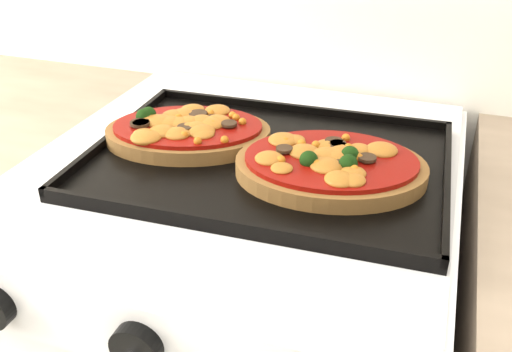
% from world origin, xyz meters
% --- Properties ---
extents(control_panel, '(0.60, 0.02, 0.09)m').
position_xyz_m(control_panel, '(-0.02, 1.39, 0.85)').
color(control_panel, white).
rests_on(control_panel, stove).
extents(knob_center, '(0.05, 0.02, 0.05)m').
position_xyz_m(knob_center, '(-0.02, 1.37, 0.85)').
color(knob_center, black).
rests_on(knob_center, control_panel).
extents(baking_tray, '(0.50, 0.38, 0.02)m').
position_xyz_m(baking_tray, '(0.02, 1.68, 0.92)').
color(baking_tray, black).
rests_on(baking_tray, stove).
extents(pizza_left, '(0.28, 0.23, 0.04)m').
position_xyz_m(pizza_left, '(-0.11, 1.70, 0.94)').
color(pizza_left, brown).
rests_on(pizza_left, baking_tray).
extents(pizza_right, '(0.28, 0.23, 0.04)m').
position_xyz_m(pizza_right, '(0.11, 1.66, 0.94)').
color(pizza_right, brown).
rests_on(pizza_right, baking_tray).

